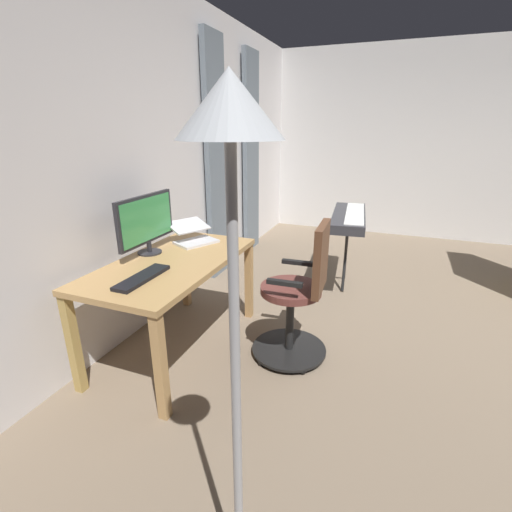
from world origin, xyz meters
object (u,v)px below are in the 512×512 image
Objects in this scene: office_chair at (299,298)px; laptop at (193,236)px; piano_keyboard at (349,219)px; floor_lamp at (233,241)px; computer_keyboard at (142,277)px; computer_monitor at (146,221)px; desk at (173,272)px.

office_chair reaches higher than laptop.
piano_keyboard is 3.02m from floor_lamp.
computer_keyboard is at bearing 34.08° from laptop.
computer_keyboard is 2.28m from piano_keyboard.
laptop is 0.39× the size of piano_keyboard.
office_chair is at bearing 97.99° from computer_monitor.
desk is 0.46m from laptop.
piano_keyboard is 0.63× the size of floor_lamp.
computer_monitor is (-0.07, -0.25, 0.34)m from desk.
floor_lamp reaches higher than office_chair.
computer_keyboard is 0.39× the size of piano_keyboard.
floor_lamp reaches higher than computer_keyboard.
desk is at bearing -139.70° from floor_lamp.
floor_lamp is (2.95, 0.06, 0.62)m from piano_keyboard.
floor_lamp reaches higher than laptop.
piano_keyboard is (-1.45, 0.13, 0.26)m from office_chair.
computer_keyboard is (0.60, -0.87, 0.26)m from office_chair.
piano_keyboard is at bearing -7.92° from office_chair.
office_chair is 1.75m from floor_lamp.
laptop is (-0.43, -0.08, 0.14)m from desk.
computer_keyboard reaches higher than desk.
floor_lamp is at bearing -4.64° from piano_keyboard.
floor_lamp is (1.51, 0.19, 0.88)m from office_chair.
piano_keyboard is at bearing 165.41° from laptop.
computer_monitor is 0.45m from laptop.
floor_lamp is at bearing 40.30° from desk.
computer_monitor is 1.41× the size of computer_keyboard.
computer_monitor is 0.57m from computer_keyboard.
computer_keyboard is at bearing 31.79° from computer_monitor.
floor_lamp is at bearing -175.73° from office_chair.
floor_lamp reaches higher than desk.
laptop is at bearing -47.26° from piano_keyboard.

